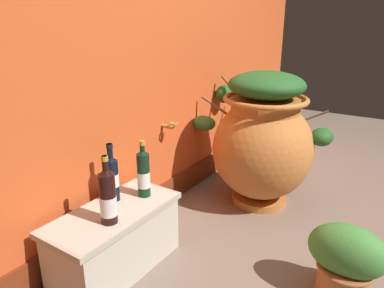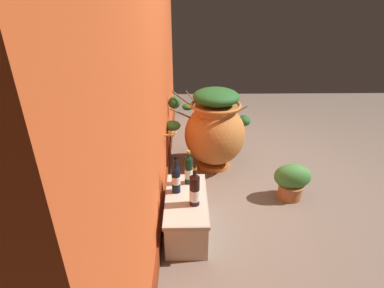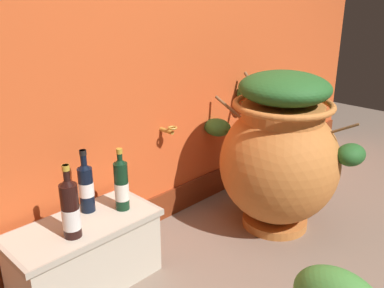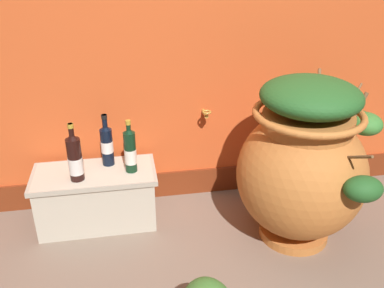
{
  "view_description": "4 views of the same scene",
  "coord_description": "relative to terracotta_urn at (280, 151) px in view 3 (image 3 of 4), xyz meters",
  "views": [
    {
      "loc": [
        -1.76,
        -0.32,
        1.24
      ],
      "look_at": [
        -0.07,
        0.8,
        0.54
      ],
      "focal_mm": 33.21,
      "sensor_mm": 36.0,
      "label": 1
    },
    {
      "loc": [
        -2.59,
        0.87,
        1.76
      ],
      "look_at": [
        -0.01,
        0.82,
        0.5
      ],
      "focal_mm": 27.09,
      "sensor_mm": 36.0,
      "label": 2
    },
    {
      "loc": [
        -1.52,
        -0.66,
        1.36
      ],
      "look_at": [
        0.0,
        0.83,
        0.57
      ],
      "focal_mm": 39.35,
      "sensor_mm": 36.0,
      "label": 3
    },
    {
      "loc": [
        -0.47,
        -1.27,
        1.55
      ],
      "look_at": [
        -0.12,
        0.73,
        0.55
      ],
      "focal_mm": 39.17,
      "sensor_mm": 36.0,
      "label": 4
    }
  ],
  "objects": [
    {
      "name": "back_wall",
      "position": [
        -0.46,
        0.64,
        0.81
      ],
      "size": [
        4.4,
        0.33,
        2.6
      ],
      "color": "#D15123",
      "rests_on": "ground_plane"
    },
    {
      "name": "terracotta_urn",
      "position": [
        0.0,
        0.0,
        0.0
      ],
      "size": [
        0.9,
        1.01,
        0.94
      ],
      "color": "#C17033",
      "rests_on": "ground_plane"
    },
    {
      "name": "stone_ledge",
      "position": [
        -1.12,
        0.32,
        -0.29
      ],
      "size": [
        0.71,
        0.34,
        0.34
      ],
      "color": "beige",
      "rests_on": "ground_plane"
    },
    {
      "name": "wine_bottle_left",
      "position": [
        -0.91,
        0.3,
        0.0
      ],
      "size": [
        0.07,
        0.07,
        0.32
      ],
      "color": "black",
      "rests_on": "stone_ledge"
    },
    {
      "name": "wine_bottle_middle",
      "position": [
        -1.21,
        0.26,
        0.0
      ],
      "size": [
        0.08,
        0.08,
        0.34
      ],
      "color": "black",
      "rests_on": "stone_ledge"
    },
    {
      "name": "wine_bottle_right",
      "position": [
        -1.04,
        0.4,
        0.0
      ],
      "size": [
        0.07,
        0.07,
        0.32
      ],
      "color": "black",
      "rests_on": "stone_ledge"
    }
  ]
}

